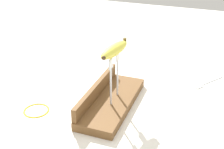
{
  "coord_description": "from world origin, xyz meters",
  "views": [
    {
      "loc": [
        -0.88,
        -0.33,
        0.62
      ],
      "look_at": [
        0.0,
        0.0,
        0.13
      ],
      "focal_mm": 48.53,
      "sensor_mm": 36.0,
      "label": 1
    }
  ],
  "objects_px": {
    "banana_raised_center": "(114,50)",
    "wire_coil": "(36,110)",
    "fork_stand_center": "(114,73)",
    "fork_fallen_far": "(205,83)"
  },
  "relations": [
    {
      "from": "fork_fallen_far",
      "to": "wire_coil",
      "type": "xyz_separation_m",
      "value": [
        -0.42,
        0.55,
        -0.0
      ]
    },
    {
      "from": "fork_stand_center",
      "to": "fork_fallen_far",
      "type": "relative_size",
      "value": 1.18
    },
    {
      "from": "fork_fallen_far",
      "to": "wire_coil",
      "type": "distance_m",
      "value": 0.69
    },
    {
      "from": "banana_raised_center",
      "to": "wire_coil",
      "type": "xyz_separation_m",
      "value": [
        -0.13,
        0.25,
        -0.22
      ]
    },
    {
      "from": "fork_stand_center",
      "to": "banana_raised_center",
      "type": "relative_size",
      "value": 1.06
    },
    {
      "from": "banana_raised_center",
      "to": "wire_coil",
      "type": "bearing_deg",
      "value": 116.31
    },
    {
      "from": "banana_raised_center",
      "to": "fork_fallen_far",
      "type": "relative_size",
      "value": 1.11
    },
    {
      "from": "fork_stand_center",
      "to": "fork_fallen_far",
      "type": "xyz_separation_m",
      "value": [
        0.29,
        -0.3,
        -0.13
      ]
    },
    {
      "from": "fork_stand_center",
      "to": "fork_fallen_far",
      "type": "distance_m",
      "value": 0.44
    },
    {
      "from": "fork_stand_center",
      "to": "banana_raised_center",
      "type": "distance_m",
      "value": 0.09
    }
  ]
}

